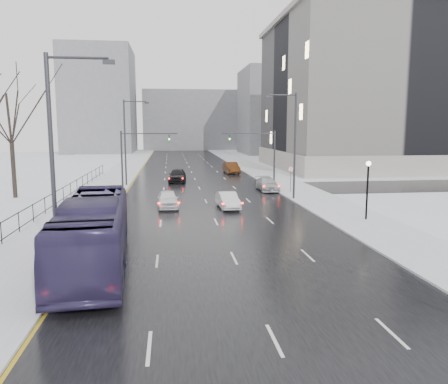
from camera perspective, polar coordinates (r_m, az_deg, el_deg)
name	(u,v)px	position (r m, az deg, el deg)	size (l,w,h in m)	color
road	(194,177)	(60.41, -3.94, 1.92)	(16.00, 150.00, 0.04)	black
cross_road	(200,189)	(48.53, -3.16, 0.33)	(130.00, 10.00, 0.04)	black
sidewalk_left	(116,178)	(60.75, -13.88, 1.79)	(5.00, 150.00, 0.16)	silver
sidewalk_right	(268,176)	(61.86, 5.82, 2.10)	(5.00, 150.00, 0.16)	silver
park_strip	(43,179)	(62.60, -22.55, 1.56)	(14.00, 150.00, 0.12)	white
tree_park_e	(16,199)	(46.91, -25.57, -0.79)	(9.45, 9.45, 13.50)	black
iron_fence	(24,217)	(32.04, -24.68, -3.03)	(0.06, 70.00, 1.30)	black
streetlight_r_mid	(293,141)	(41.55, 8.94, 6.63)	(2.95, 0.25, 10.00)	#2D2D33
streetlight_l_near	(57,156)	(20.57, -20.96, 4.46)	(2.95, 0.25, 10.00)	#2D2D33
streetlight_l_far	(127,138)	(52.18, -12.56, 6.88)	(2.95, 0.25, 10.00)	#2D2D33
lamppost_r_mid	(368,182)	(33.38, 18.26, 1.29)	(0.36, 0.36, 4.28)	black
mast_signal_right	(265,152)	(49.16, 5.39, 5.20)	(6.10, 0.33, 6.50)	#2D2D33
mast_signal_left	(132,153)	(48.19, -11.96, 4.99)	(6.10, 0.33, 6.50)	#2D2D33
no_uturn_sign	(291,172)	(45.89, 8.72, 2.65)	(0.60, 0.06, 2.70)	#2D2D33
civic_building	(394,102)	(81.59, 21.31, 10.93)	(41.00, 31.00, 24.80)	gray
bldg_far_right	(287,112)	(119.18, 8.28, 10.34)	(24.00, 20.00, 22.00)	slate
bldg_far_left	(100,101)	(126.54, -15.89, 11.35)	(18.00, 22.00, 28.00)	slate
bldg_far_center	(192,121)	(140.14, -4.15, 9.28)	(30.00, 18.00, 18.00)	slate
bus	(94,232)	(22.30, -16.63, -5.08)	(2.91, 12.44, 3.47)	#332A53
sedan_center_near	(168,199)	(37.59, -7.36, -0.93)	(1.75, 4.34, 1.48)	white
sedan_right_near	(228,200)	(36.97, 0.49, -1.09)	(1.47, 4.21, 1.39)	silver
sedan_right_far	(267,184)	(47.69, 5.65, 1.03)	(1.96, 4.83, 1.40)	#B5B6B9
sedan_center_far	(177,175)	(55.15, -6.12, 2.19)	(2.03, 5.05, 1.72)	black
sedan_right_distant	(231,168)	(65.33, 0.96, 3.18)	(1.77, 5.06, 1.67)	#47220C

